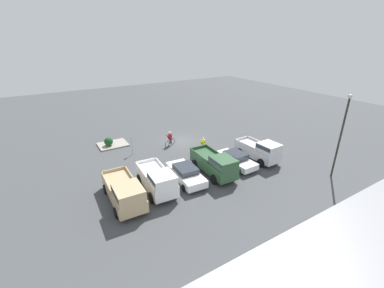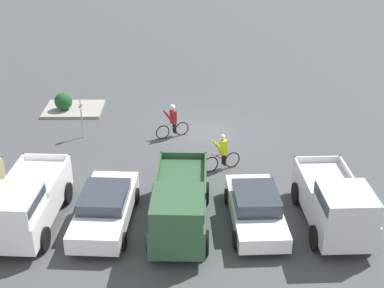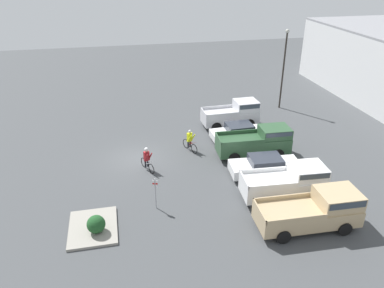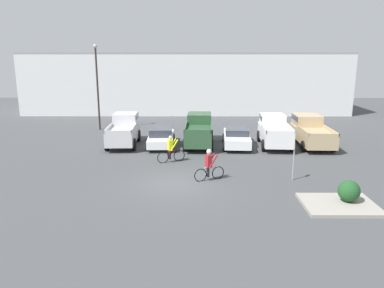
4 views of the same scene
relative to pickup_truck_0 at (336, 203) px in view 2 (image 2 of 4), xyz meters
name	(u,v)px [view 2 (image 2 of 4)]	position (x,y,z in m)	size (l,w,h in m)	color
ground_plane	(207,132)	(4.33, -8.83, -1.15)	(80.00, 80.00, 0.00)	#424447
pickup_truck_0	(336,203)	(0.00, 0.00, 0.00)	(2.25, 4.86, 2.22)	silver
sedan_0	(256,208)	(2.81, -0.47, -0.47)	(2.10, 4.62, 1.36)	white
pickup_truck_1	(180,204)	(5.63, 0.01, -0.01)	(2.29, 5.40, 2.19)	#2D5133
sedan_1	(105,207)	(8.41, -0.52, -0.45)	(2.25, 4.83, 1.37)	white
pickup_truck_2	(25,203)	(11.23, -0.17, -0.03)	(2.41, 5.09, 2.15)	white
cyclist_0	(173,120)	(6.07, -8.23, -0.26)	(1.65, 0.77, 1.76)	black
cyclist_1	(222,152)	(3.80, -4.74, -0.32)	(1.71, 0.80, 1.73)	black
fire_lane_sign	(81,115)	(10.61, -8.20, 0.08)	(0.11, 0.29, 2.02)	#9E9EA3
curb_island	(74,109)	(11.76, -11.81, -1.08)	(3.23, 2.58, 0.15)	gray
shrub	(63,101)	(12.25, -11.58, -0.51)	(0.98, 0.98, 0.98)	#1E4C23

